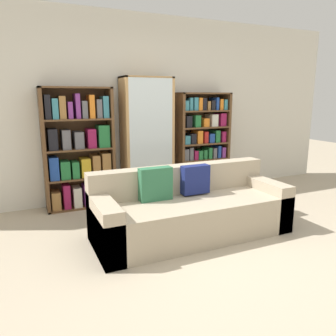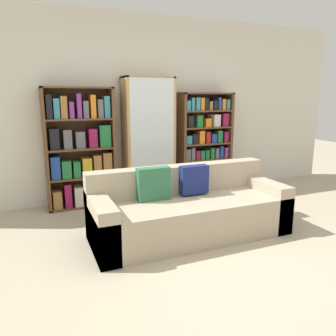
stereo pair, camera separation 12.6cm
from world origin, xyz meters
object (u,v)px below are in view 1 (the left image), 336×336
(bookshelf_left, at_px, (79,152))
(display_cabinet, at_px, (147,140))
(couch, at_px, (190,211))
(wine_bottle, at_px, (197,197))
(bookshelf_right, at_px, (202,145))

(bookshelf_left, height_order, display_cabinet, display_cabinet)
(couch, relative_size, wine_bottle, 6.23)
(bookshelf_right, bearing_deg, display_cabinet, -179.04)
(display_cabinet, bearing_deg, couch, -91.81)
(bookshelf_right, height_order, wine_bottle, bookshelf_right)
(couch, height_order, bookshelf_left, bookshelf_left)
(display_cabinet, xyz_separation_m, wine_bottle, (0.48, -0.69, -0.76))
(bookshelf_left, height_order, bookshelf_right, bookshelf_left)
(couch, relative_size, display_cabinet, 1.20)
(display_cabinet, distance_m, bookshelf_right, 0.96)
(couch, bearing_deg, wine_bottle, 55.60)
(bookshelf_left, xyz_separation_m, wine_bottle, (1.47, -0.71, -0.64))
(couch, xyz_separation_m, bookshelf_left, (-0.94, 1.48, 0.51))
(bookshelf_right, distance_m, wine_bottle, 1.05)
(couch, height_order, bookshelf_right, bookshelf_right)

